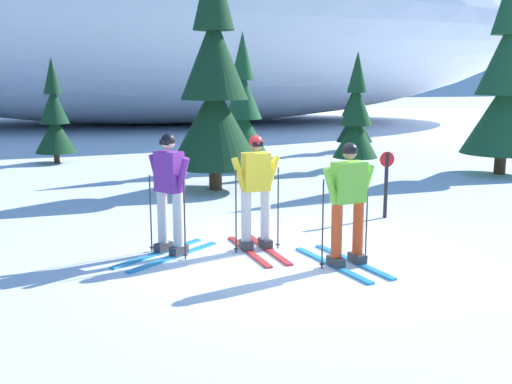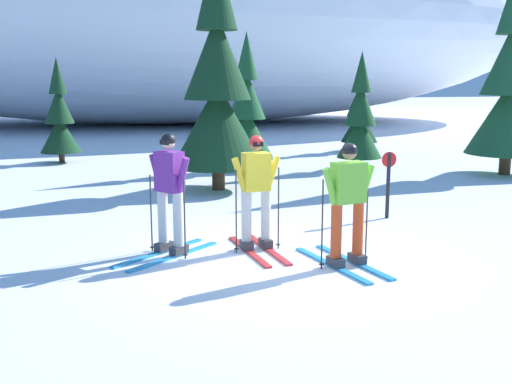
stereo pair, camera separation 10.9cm
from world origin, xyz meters
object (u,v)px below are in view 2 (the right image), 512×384
skier_purple_jacket (169,193)px  pine_tree_right (360,112)px  skier_yellow_jacket (256,191)px  trail_marker_post (388,180)px  skier_lime_jacket (348,202)px  pine_tree_center_left (217,89)px  pine_tree_far_right (511,86)px  pine_tree_left (59,119)px  pine_tree_center (247,113)px  pine_tree_center_right (360,121)px

skier_purple_jacket → pine_tree_right: size_ratio=0.55×
skier_yellow_jacket → trail_marker_post: size_ratio=1.41×
skier_lime_jacket → pine_tree_center_left: 6.26m
pine_tree_right → pine_tree_far_right: pine_tree_far_right is taller
pine_tree_center_left → skier_purple_jacket: bearing=-108.1°
pine_tree_far_right → trail_marker_post: 6.75m
pine_tree_right → trail_marker_post: bearing=-110.3°
skier_purple_jacket → pine_tree_right: bearing=55.0°
pine_tree_center_left → pine_tree_right: size_ratio=1.68×
skier_lime_jacket → trail_marker_post: size_ratio=1.50×
skier_yellow_jacket → pine_tree_right: bearing=59.9°
pine_tree_left → pine_tree_center: 5.81m
pine_tree_left → pine_tree_right: (9.83, 0.48, 0.05)m
trail_marker_post → pine_tree_right: bearing=69.7°
pine_tree_right → pine_tree_center: bearing=-145.6°
pine_tree_left → pine_tree_center_left: (3.80, -5.52, 0.97)m
pine_tree_center_left → trail_marker_post: (2.50, -3.55, -1.57)m
skier_lime_jacket → pine_tree_far_right: pine_tree_far_right is taller
pine_tree_far_right → pine_tree_center_right: bearing=151.7°
pine_tree_center_right → pine_tree_right: 4.16m
pine_tree_center_right → trail_marker_post: pine_tree_center_right is taller
skier_purple_jacket → skier_lime_jacket: 2.55m
pine_tree_left → pine_tree_center_right: 8.85m
skier_lime_jacket → trail_marker_post: 3.11m
skier_purple_jacket → pine_tree_center: size_ratio=0.47×
skier_yellow_jacket → pine_tree_center_left: 5.19m
pine_tree_center_left → pine_tree_center_right: bearing=26.3°
pine_tree_center_left → pine_tree_right: (6.03, 5.99, -0.92)m
pine_tree_center_right → pine_tree_far_right: pine_tree_far_right is taller
pine_tree_left → pine_tree_right: pine_tree_right is taller
pine_tree_center_left → pine_tree_center: pine_tree_center_left is taller
pine_tree_right → trail_marker_post: size_ratio=2.65×
pine_tree_left → pine_tree_far_right: (11.57, -5.16, 1.00)m
pine_tree_center_left → pine_tree_center: bearing=64.7°
skier_purple_jacket → pine_tree_far_right: bearing=29.4°
pine_tree_center_left → pine_tree_left: bearing=124.6°
skier_purple_jacket → skier_lime_jacket: size_ratio=0.96×
skier_purple_jacket → pine_tree_center_left: (1.60, 4.92, 1.36)m
skier_purple_jacket → pine_tree_center: bearing=69.3°
skier_purple_jacket → skier_lime_jacket: (2.28, -1.15, -0.03)m
skier_lime_jacket → pine_tree_left: (-4.48, 11.58, 0.42)m
skier_purple_jacket → pine_tree_center_right: 9.30m
skier_lime_jacket → skier_yellow_jacket: size_ratio=1.07×
pine_tree_left → pine_tree_center_left: 6.77m
skier_lime_jacket → trail_marker_post: bearing=54.1°
pine_tree_left → pine_tree_right: 9.84m
pine_tree_center_left → trail_marker_post: size_ratio=4.44×
skier_lime_jacket → pine_tree_center: (0.62, 8.82, 0.68)m
pine_tree_center → pine_tree_far_right: (6.47, -2.40, 0.74)m
pine_tree_right → trail_marker_post: pine_tree_right is taller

